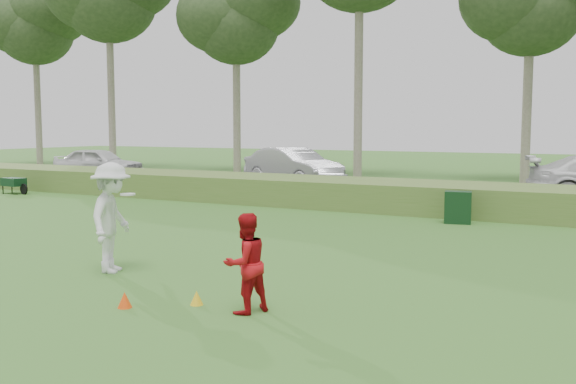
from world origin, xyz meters
The scene contains 14 objects.
ground centered at (0.00, 0.00, 0.00)m, with size 120.00×120.00×0.00m, color #2E6521.
reed_strip centered at (0.00, 12.00, 0.45)m, with size 80.00×3.00×0.90m, color #4D6E2C.
park_road centered at (0.00, 17.00, 0.03)m, with size 80.00×6.00×0.06m, color #2D2D2D.
tree_0 centered at (-30.00, 23.50, 9.72)m, with size 6.76×6.76×13.00m.
tree_2 centered at (-14.00, 24.00, 8.97)m, with size 6.50×6.50×12.00m.
tree_4 centered at (2.00, 24.50, 8.59)m, with size 6.24×6.24×11.50m.
player_white centered at (-1.99, 0.84, 1.02)m, with size 1.19×1.50×2.03m.
player_red centered at (1.56, -0.24, 0.73)m, with size 0.71×0.55×1.45m, color #B30F15.
cone_orange centered at (-0.17, -0.87, 0.12)m, with size 0.22×0.22×0.24m, color #F4470C.
cone_yellow centered at (0.69, -0.25, 0.11)m, with size 0.20×0.20×0.22m, color yellow.
utility_cabinet centered at (2.24, 9.86, 0.45)m, with size 0.72×0.45×0.90m, color black.
wheelbarrow centered at (-15.34, 9.49, 0.46)m, with size 1.31×0.69×0.64m.
car_left centered at (-17.53, 16.40, 0.84)m, with size 1.84×4.58×1.56m, color silver.
car_mid centered at (-6.81, 17.33, 0.91)m, with size 1.80×5.15×1.70m, color #B3B3B8.
Camera 1 is at (6.34, -7.96, 2.68)m, focal length 40.00 mm.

